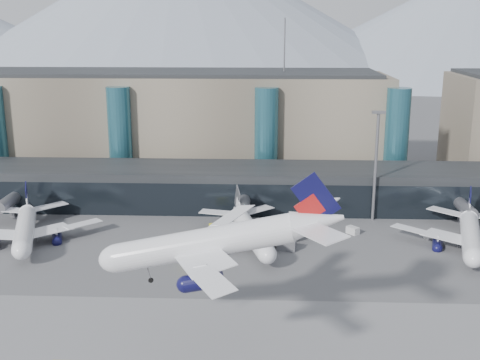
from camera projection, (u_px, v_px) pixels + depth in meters
The scene contains 15 objects.
ground at pixel (233, 314), 95.24m from camera, with size 900.00×900.00×0.00m, color #515154.
concourse at pixel (246, 187), 149.74m from camera, with size 170.00×27.00×10.00m.
terminal_main at pixel (166, 124), 179.27m from camera, with size 130.00×30.00×31.00m.
teal_towers at pixel (193, 139), 163.78m from camera, with size 116.40×19.40×46.00m.
mountain_ridge at pixel (281, 20), 450.02m from camera, with size 910.00×400.00×110.00m.
lightmast_mid at pixel (376, 160), 136.70m from camera, with size 3.00×1.20×25.60m.
hero_jet at pixel (228, 233), 79.22m from camera, with size 34.03×34.95×11.26m.
jet_parked_left at pixel (25, 220), 127.28m from camera, with size 31.77×33.62×10.80m.
jet_parked_mid at pixel (249, 224), 125.35m from camera, with size 31.57×32.76×10.52m.
jet_parked_right at pixel (471, 227), 123.48m from camera, with size 32.24×33.60×10.78m.
veh_b at pixel (214, 229), 132.04m from camera, with size 2.90×1.79×1.68m, color yellow.
veh_c at pixel (287, 245), 121.64m from camera, with size 3.81×2.01×2.12m, color #4E4E53.
veh_d at pixel (430, 235), 128.58m from camera, with size 2.50×1.34×1.43m, color silver.
veh_g at pixel (353, 230), 131.10m from camera, with size 2.71×1.58×1.58m, color silver.
veh_h at pixel (199, 263), 112.66m from camera, with size 3.90×2.05×2.15m, color yellow.
Camera 1 is at (4.71, -86.55, 44.85)m, focal length 45.00 mm.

